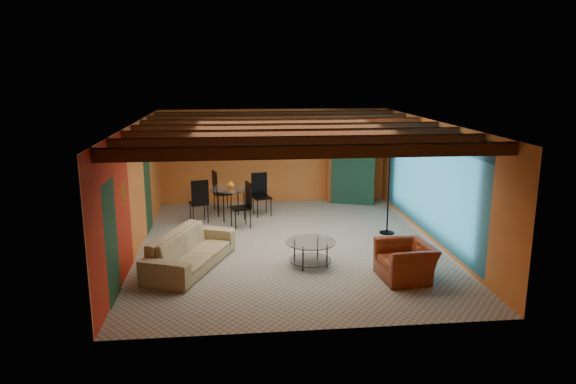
{
  "coord_description": "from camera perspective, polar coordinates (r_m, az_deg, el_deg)",
  "views": [
    {
      "loc": [
        -1.22,
        -11.19,
        3.8
      ],
      "look_at": [
        0.0,
        0.2,
        1.15
      ],
      "focal_mm": 33.18,
      "sensor_mm": 36.0,
      "label": 1
    }
  ],
  "objects": [
    {
      "name": "armoire",
      "position": [
        15.52,
        6.72,
        2.73
      ],
      "size": [
        1.33,
        0.98,
        2.1
      ],
      "primitive_type": "cube",
      "rotation": [
        0.0,
        0.0,
        -0.37
      ],
      "color": "brown",
      "rests_on": "ground"
    },
    {
      "name": "potted_plant",
      "position": [
        15.34,
        6.85,
        7.53
      ],
      "size": [
        0.53,
        0.49,
        0.5
      ],
      "primitive_type": "imported",
      "rotation": [
        0.0,
        0.0,
        0.24
      ],
      "color": "#26661E",
      "rests_on": "armoire"
    },
    {
      "name": "coffee_table",
      "position": [
        10.58,
        2.43,
        -6.58
      ],
      "size": [
        1.18,
        1.18,
        0.5
      ],
      "primitive_type": null,
      "rotation": [
        0.0,
        0.0,
        0.21
      ],
      "color": "silver",
      "rests_on": "ground"
    },
    {
      "name": "dining_table",
      "position": [
        13.81,
        -6.14,
        -0.59
      ],
      "size": [
        2.7,
        2.7,
        1.14
      ],
      "primitive_type": null,
      "rotation": [
        0.0,
        0.0,
        0.28
      ],
      "color": "silver",
      "rests_on": "ground"
    },
    {
      "name": "floor_lamp",
      "position": [
        12.6,
        10.73,
        0.21
      ],
      "size": [
        0.49,
        0.49,
        2.11
      ],
      "primitive_type": null,
      "rotation": [
        0.0,
        0.0,
        0.14
      ],
      "color": "black",
      "rests_on": "ground"
    },
    {
      "name": "vase",
      "position": [
        13.67,
        -6.2,
        2.14
      ],
      "size": [
        0.23,
        0.23,
        0.2
      ],
      "primitive_type": "imported",
      "rotation": [
        0.0,
        0.0,
        0.22
      ],
      "color": "orange",
      "rests_on": "dining_table"
    },
    {
      "name": "ceiling_fan",
      "position": [
        11.34,
        0.11,
        5.74
      ],
      "size": [
        1.5,
        1.5,
        0.44
      ],
      "primitive_type": null,
      "color": "#472614",
      "rests_on": "ceiling"
    },
    {
      "name": "armchair",
      "position": [
        10.14,
        12.49,
        -7.25
      ],
      "size": [
        0.99,
        1.11,
        0.68
      ],
      "primitive_type": "imported",
      "rotation": [
        0.0,
        0.0,
        -1.49
      ],
      "color": "maroon",
      "rests_on": "ground"
    },
    {
      "name": "sofa",
      "position": [
        10.62,
        -10.38,
        -6.13
      ],
      "size": [
        1.77,
        2.59,
        0.7
      ],
      "primitive_type": "imported",
      "rotation": [
        0.0,
        0.0,
        1.19
      ],
      "color": "#988862",
      "rests_on": "ground"
    },
    {
      "name": "painting",
      "position": [
        15.3,
        -4.88,
        4.9
      ],
      "size": [
        1.05,
        0.03,
        0.65
      ],
      "primitive_type": "cube",
      "color": "black",
      "rests_on": "wall_back"
    },
    {
      "name": "room",
      "position": [
        11.45,
        0.05,
        5.81
      ],
      "size": [
        6.52,
        8.01,
        2.71
      ],
      "color": "#9B968A",
      "rests_on": "ground"
    }
  ]
}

